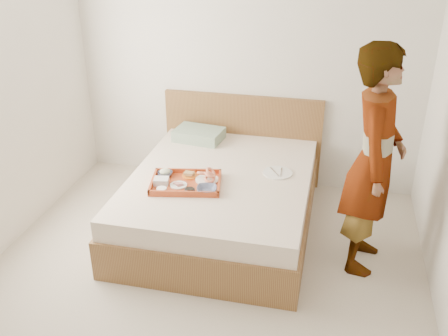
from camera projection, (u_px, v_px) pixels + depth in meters
name	position (u px, v px, depth m)	size (l,w,h in m)	color
ground	(194.00, 296.00, 3.83)	(3.50, 4.00, 0.01)	beige
wall_back	(247.00, 61.00, 4.99)	(3.50, 0.01, 2.60)	silver
bed	(221.00, 201.00, 4.59)	(1.65, 2.00, 0.53)	brown
headboard	(242.00, 138.00, 5.34)	(1.65, 0.06, 0.95)	brown
pillow	(199.00, 134.00, 5.15)	(0.47, 0.32, 0.11)	#87A389
tray	(186.00, 182.00, 4.28)	(0.58, 0.42, 0.05)	#B23C10
prawn_plate	(207.00, 180.00, 4.34)	(0.20, 0.20, 0.01)	white
navy_bowl_big	(207.00, 189.00, 4.15)	(0.17, 0.17, 0.04)	#121E42
sauce_dish	(190.00, 191.00, 4.14)	(0.08, 0.08, 0.03)	black
meat_plate	(179.00, 185.00, 4.25)	(0.14, 0.14, 0.01)	white
bread_plate	(190.00, 176.00, 4.40)	(0.14, 0.14, 0.01)	orange
salad_bowl	(165.00, 174.00, 4.40)	(0.13, 0.13, 0.04)	#121E42
plastic_tub	(161.00, 181.00, 4.27)	(0.12, 0.10, 0.05)	silver
cheese_round	(162.00, 190.00, 4.16)	(0.08, 0.08, 0.03)	white
dinner_plate	(278.00, 173.00, 4.49)	(0.26, 0.26, 0.01)	white
person	(374.00, 162.00, 3.83)	(0.66, 0.44, 1.82)	#EFE5D0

